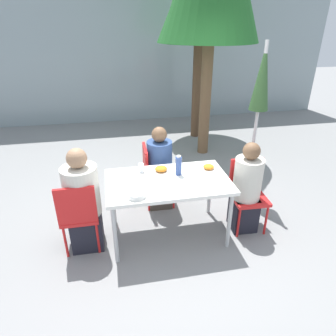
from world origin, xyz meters
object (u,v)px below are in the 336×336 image
(chair_far, at_px, (153,172))
(salad_bowl, at_px, (136,195))
(chair_left, at_px, (79,212))
(chair_right, at_px, (247,189))
(person_far, at_px, (160,170))
(drinking_cup, at_px, (141,168))
(person_right, at_px, (246,190))
(person_left, at_px, (83,203))
(closed_umbrella, at_px, (260,94))
(bottle, at_px, (179,166))

(chair_far, height_order, salad_bowl, chair_far)
(chair_left, distance_m, chair_right, 1.97)
(person_far, xyz_separation_m, drinking_cup, (-0.28, -0.40, 0.26))
(person_right, xyz_separation_m, chair_far, (-0.99, 0.75, -0.03))
(chair_far, height_order, drinking_cup, chair_far)
(chair_left, distance_m, person_right, 1.91)
(salad_bowl, bearing_deg, chair_far, 72.26)
(chair_left, height_order, person_right, person_right)
(chair_left, bearing_deg, drinking_cup, 25.11)
(chair_far, bearing_deg, salad_bowl, -16.29)
(chair_far, distance_m, person_far, 0.10)
(person_left, bearing_deg, closed_umbrella, 16.75)
(chair_right, height_order, person_right, person_right)
(chair_left, height_order, salad_bowl, chair_left)
(closed_umbrella, height_order, salad_bowl, closed_umbrella)
(person_left, height_order, salad_bowl, person_left)
(person_far, bearing_deg, salad_bowl, -21.46)
(person_far, height_order, salad_bowl, person_far)
(salad_bowl, bearing_deg, bottle, 36.77)
(person_far, height_order, drinking_cup, person_far)
(chair_left, height_order, closed_umbrella, closed_umbrella)
(chair_left, height_order, chair_far, same)
(closed_umbrella, height_order, drinking_cup, closed_umbrella)
(chair_left, bearing_deg, person_far, 36.40)
(person_far, bearing_deg, closed_umbrella, 92.24)
(drinking_cup, bearing_deg, person_right, -14.00)
(person_right, distance_m, bottle, 0.87)
(person_left, relative_size, person_far, 1.05)
(person_far, relative_size, drinking_cup, 11.00)
(person_left, bearing_deg, chair_left, -121.90)
(closed_umbrella, height_order, bottle, closed_umbrella)
(closed_umbrella, distance_m, bottle, 1.45)
(salad_bowl, bearing_deg, person_left, 153.09)
(chair_far, bearing_deg, drinking_cup, -22.90)
(chair_right, distance_m, bottle, 0.92)
(bottle, bearing_deg, drinking_cup, 160.64)
(bottle, bearing_deg, closed_umbrella, 25.41)
(chair_right, distance_m, person_right, 0.10)
(bottle, xyz_separation_m, drinking_cup, (-0.41, 0.14, -0.06))
(person_left, distance_m, bottle, 1.12)
(chair_left, xyz_separation_m, chair_right, (1.97, 0.11, 0.00))
(closed_umbrella, bearing_deg, chair_right, -117.89)
(bottle, bearing_deg, chair_right, -5.21)
(person_left, distance_m, person_far, 1.15)
(person_far, distance_m, bottle, 0.64)
(chair_left, relative_size, person_far, 0.75)
(person_right, relative_size, drinking_cup, 10.95)
(chair_left, xyz_separation_m, closed_umbrella, (2.31, 0.75, 0.98))
(chair_left, bearing_deg, chair_right, 3.48)
(closed_umbrella, bearing_deg, person_far, -179.21)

